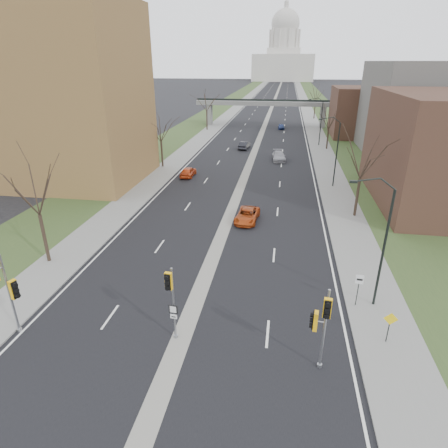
% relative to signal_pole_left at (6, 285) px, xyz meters
% --- Properties ---
extents(ground, '(700.00, 700.00, 0.00)m').
position_rel_signal_pole_left_xyz_m(ground, '(9.67, 0.38, -3.44)').
color(ground, black).
rests_on(ground, ground).
extents(road_surface, '(20.00, 600.00, 0.01)m').
position_rel_signal_pole_left_xyz_m(road_surface, '(9.67, 150.38, -3.44)').
color(road_surface, black).
rests_on(road_surface, ground).
extents(median_strip, '(1.20, 600.00, 0.02)m').
position_rel_signal_pole_left_xyz_m(median_strip, '(9.67, 150.38, -3.44)').
color(median_strip, gray).
rests_on(median_strip, ground).
extents(sidewalk_right, '(4.00, 600.00, 0.12)m').
position_rel_signal_pole_left_xyz_m(sidewalk_right, '(21.67, 150.38, -3.38)').
color(sidewalk_right, gray).
rests_on(sidewalk_right, ground).
extents(sidewalk_left, '(4.00, 600.00, 0.12)m').
position_rel_signal_pole_left_xyz_m(sidewalk_left, '(-2.33, 150.38, -3.38)').
color(sidewalk_left, gray).
rests_on(sidewalk_left, ground).
extents(grass_verge_right, '(8.00, 600.00, 0.10)m').
position_rel_signal_pole_left_xyz_m(grass_verge_right, '(27.67, 150.38, -3.39)').
color(grass_verge_right, '#2B3F1D').
rests_on(grass_verge_right, ground).
extents(grass_verge_left, '(8.00, 600.00, 0.10)m').
position_rel_signal_pole_left_xyz_m(grass_verge_left, '(-8.33, 150.38, -3.39)').
color(grass_verge_left, '#2B3F1D').
rests_on(grass_verge_left, ground).
extents(apartment_building, '(25.00, 16.00, 22.00)m').
position_rel_signal_pole_left_xyz_m(apartment_building, '(-16.33, 30.38, 7.56)').
color(apartment_building, olive).
rests_on(apartment_building, ground).
extents(commercial_block_mid, '(18.00, 22.00, 15.00)m').
position_rel_signal_pole_left_xyz_m(commercial_block_mid, '(37.67, 52.38, 4.06)').
color(commercial_block_mid, '#615F59').
rests_on(commercial_block_mid, ground).
extents(commercial_block_far, '(14.00, 14.00, 10.00)m').
position_rel_signal_pole_left_xyz_m(commercial_block_far, '(31.67, 70.38, 1.56)').
color(commercial_block_far, '#4A2F22').
rests_on(commercial_block_far, ground).
extents(pedestrian_bridge, '(34.00, 3.00, 6.45)m').
position_rel_signal_pole_left_xyz_m(pedestrian_bridge, '(9.67, 80.38, 1.40)').
color(pedestrian_bridge, slate).
rests_on(pedestrian_bridge, ground).
extents(capitol, '(48.00, 42.00, 55.75)m').
position_rel_signal_pole_left_xyz_m(capitol, '(9.67, 320.38, 15.15)').
color(capitol, beige).
rests_on(capitol, ground).
extents(streetlight_near, '(2.61, 0.20, 8.70)m').
position_rel_signal_pole_left_xyz_m(streetlight_near, '(20.66, 6.38, 3.51)').
color(streetlight_near, black).
rests_on(streetlight_near, sidewalk_right).
extents(streetlight_mid, '(2.61, 0.20, 8.70)m').
position_rel_signal_pole_left_xyz_m(streetlight_mid, '(20.66, 32.38, 3.51)').
color(streetlight_mid, black).
rests_on(streetlight_mid, sidewalk_right).
extents(streetlight_far, '(2.61, 0.20, 8.70)m').
position_rel_signal_pole_left_xyz_m(streetlight_far, '(20.66, 58.38, 3.51)').
color(streetlight_far, black).
rests_on(streetlight_far, sidewalk_right).
extents(tree_left_a, '(7.20, 7.20, 9.40)m').
position_rel_signal_pole_left_xyz_m(tree_left_a, '(-3.33, 8.38, 3.19)').
color(tree_left_a, '#382B21').
rests_on(tree_left_a, sidewalk_left).
extents(tree_left_b, '(6.75, 6.75, 8.81)m').
position_rel_signal_pole_left_xyz_m(tree_left_b, '(-3.33, 38.38, 2.78)').
color(tree_left_b, '#382B21').
rests_on(tree_left_b, sidewalk_left).
extents(tree_left_c, '(7.65, 7.65, 9.99)m').
position_rel_signal_pole_left_xyz_m(tree_left_c, '(-3.33, 72.38, 3.60)').
color(tree_left_c, '#382B21').
rests_on(tree_left_c, sidewalk_left).
extents(tree_right_a, '(7.20, 7.20, 9.40)m').
position_rel_signal_pole_left_xyz_m(tree_right_a, '(22.67, 22.38, 3.19)').
color(tree_right_a, '#382B21').
rests_on(tree_right_a, sidewalk_right).
extents(tree_right_b, '(6.30, 6.30, 8.22)m').
position_rel_signal_pole_left_xyz_m(tree_right_b, '(22.67, 55.38, 2.38)').
color(tree_right_b, '#382B21').
rests_on(tree_right_b, sidewalk_right).
extents(tree_right_c, '(7.65, 7.65, 9.99)m').
position_rel_signal_pole_left_xyz_m(tree_right_c, '(22.67, 95.38, 3.60)').
color(tree_right_c, '#382B21').
rests_on(tree_right_c, sidewalk_right).
extents(signal_pole_left, '(1.16, 0.88, 5.26)m').
position_rel_signal_pole_left_xyz_m(signal_pole_left, '(0.00, 0.00, 0.00)').
color(signal_pole_left, gray).
rests_on(signal_pole_left, ground).
extents(signal_pole_median, '(0.54, 0.78, 4.71)m').
position_rel_signal_pole_left_xyz_m(signal_pole_median, '(9.30, 0.95, -0.16)').
color(signal_pole_median, gray).
rests_on(signal_pole_median, ground).
extents(signal_pole_right, '(0.83, 0.96, 4.86)m').
position_rel_signal_pole_left_xyz_m(signal_pole_right, '(17.34, 0.05, -0.26)').
color(signal_pole_right, gray).
rests_on(signal_pole_right, ground).
extents(speed_limit_sign, '(0.50, 0.07, 2.30)m').
position_rel_signal_pole_left_xyz_m(speed_limit_sign, '(20.28, 6.06, -1.74)').
color(speed_limit_sign, black).
rests_on(speed_limit_sign, sidewalk_right).
extents(warning_sign, '(0.78, 0.08, 2.00)m').
position_rel_signal_pole_left_xyz_m(warning_sign, '(21.45, 2.68, -2.02)').
color(warning_sign, black).
rests_on(warning_sign, sidewalk_right).
extents(car_left_near, '(1.71, 4.11, 1.39)m').
position_rel_signal_pole_left_xyz_m(car_left_near, '(1.82, 34.01, -2.75)').
color(car_left_near, '#BF3E15').
rests_on(car_left_near, ground).
extents(car_left_far, '(1.95, 4.38, 1.40)m').
position_rel_signal_pole_left_xyz_m(car_left_far, '(7.67, 53.16, -2.75)').
color(car_left_far, black).
rests_on(car_left_far, ground).
extents(car_right_near, '(2.45, 4.68, 1.26)m').
position_rel_signal_pole_left_xyz_m(car_right_near, '(11.67, 19.33, -2.81)').
color(car_right_near, '#AA3D12').
rests_on(car_right_near, ground).
extents(car_right_mid, '(2.47, 5.12, 1.44)m').
position_rel_signal_pole_left_xyz_m(car_right_mid, '(14.16, 45.41, -2.73)').
color(car_right_mid, '#95959C').
rests_on(car_right_mid, ground).
extents(car_right_far, '(1.68, 3.67, 1.22)m').
position_rel_signal_pole_left_xyz_m(car_right_far, '(13.93, 76.62, -2.83)').
color(car_right_far, navy).
rests_on(car_right_far, ground).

